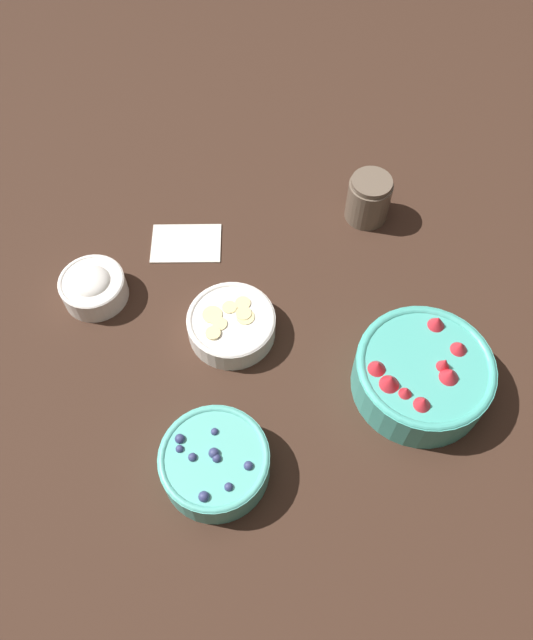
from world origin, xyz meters
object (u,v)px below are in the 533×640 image
Objects in this scene: bowl_strawberries at (422,373)px; bowl_cream at (93,286)px; jar_chocolate at (368,200)px; bowl_bananas at (231,324)px; bowl_blueberries at (215,462)px.

bowl_cream is (0.49, -0.31, -0.02)m from bowl_strawberries.
jar_chocolate is (-0.04, -0.37, -0.00)m from bowl_strawberries.
bowl_bananas is at bearing 148.19° from bowl_cream.
jar_chocolate reaches higher than bowl_bananas.
jar_chocolate reaches higher than bowl_cream.
bowl_bananas is at bearing -33.21° from bowl_strawberries.
bowl_strawberries is 0.37m from jar_chocolate.
bowl_cream is at bearing -69.22° from bowl_blueberries.
bowl_cream is at bearing 6.09° from jar_chocolate.
bowl_strawberries reaches higher than jar_chocolate.
bowl_blueberries is (0.35, 0.05, -0.01)m from bowl_strawberries.
bowl_bananas is at bearing -108.69° from bowl_blueberries.
bowl_blueberries is 0.24m from bowl_bananas.
jar_chocolate is at bearing -96.31° from bowl_strawberries.
bowl_strawberries reaches higher than bowl_cream.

